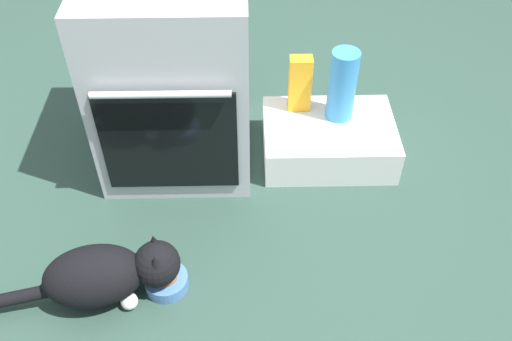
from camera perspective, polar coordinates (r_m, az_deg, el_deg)
The scene contains 7 objects.
ground at distance 2.11m, azimuth -7.75°, elevation -5.41°, with size 8.00×8.00×0.00m, color #284238.
oven at distance 2.16m, azimuth -8.43°, elevation 9.86°, with size 0.57×0.62×0.78m.
pantry_cabinet at distance 2.32m, azimuth 7.41°, elevation 3.17°, with size 0.53×0.39×0.16m, color white.
food_bowl at distance 1.92m, azimuth -9.16°, elevation -11.08°, with size 0.15×0.15×0.08m.
cat at distance 1.87m, azimuth -15.11°, elevation -10.19°, with size 0.68×0.25×0.22m.
juice_carton at distance 2.27m, azimuth 4.52°, elevation 8.84°, with size 0.09×0.06×0.24m, color orange.
water_bottle at distance 2.23m, azimuth 8.82°, elevation 8.60°, with size 0.11×0.11×0.30m, color #388CD1.
Camera 1 is at (0.26, -1.35, 1.60)m, focal length 39.08 mm.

